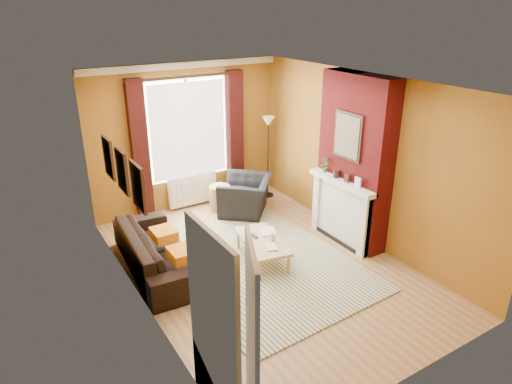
% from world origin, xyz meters
% --- Properties ---
extents(ground, '(5.50, 5.50, 0.00)m').
position_xyz_m(ground, '(0.00, 0.00, 0.00)').
color(ground, olive).
rests_on(ground, ground).
extents(room_walls, '(3.82, 5.54, 2.83)m').
position_xyz_m(room_walls, '(0.64, 0.28, 1.39)').
color(room_walls, '#8E5C1B').
rests_on(room_walls, ground).
extents(striped_rug, '(2.69, 3.62, 0.02)m').
position_xyz_m(striped_rug, '(-0.05, 0.10, 0.01)').
color(striped_rug, '#354E92').
rests_on(striped_rug, ground).
extents(sofa, '(0.99, 2.25, 0.64)m').
position_xyz_m(sofa, '(-1.42, 0.78, 0.32)').
color(sofa, black).
rests_on(sofa, ground).
extents(armchair, '(1.38, 1.39, 0.68)m').
position_xyz_m(armchair, '(0.76, 1.86, 0.34)').
color(armchair, black).
rests_on(armchair, ground).
extents(coffee_table, '(0.76, 1.21, 0.37)m').
position_xyz_m(coffee_table, '(0.04, 0.14, 0.33)').
color(coffee_table, tan).
rests_on(coffee_table, ground).
extents(wicker_stool, '(0.41, 0.41, 0.50)m').
position_xyz_m(wicker_stool, '(0.37, 2.20, 0.25)').
color(wicker_stool, olive).
rests_on(wicker_stool, ground).
extents(floor_lamp, '(0.29, 0.29, 1.69)m').
position_xyz_m(floor_lamp, '(1.55, 2.30, 1.34)').
color(floor_lamp, black).
rests_on(floor_lamp, ground).
extents(book_a, '(0.24, 0.27, 0.02)m').
position_xyz_m(book_a, '(-0.05, -0.11, 0.38)').
color(book_a, '#999999').
rests_on(book_a, coffee_table).
extents(book_b, '(0.35, 0.39, 0.02)m').
position_xyz_m(book_b, '(0.15, 0.37, 0.39)').
color(book_b, '#999999').
rests_on(book_b, coffee_table).
extents(mug, '(0.10, 0.10, 0.09)m').
position_xyz_m(mug, '(0.18, 0.04, 0.42)').
color(mug, '#999999').
rests_on(mug, coffee_table).
extents(tv_remote, '(0.06, 0.17, 0.02)m').
position_xyz_m(tv_remote, '(-0.01, 0.29, 0.39)').
color(tv_remote, '#28292B').
rests_on(tv_remote, coffee_table).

